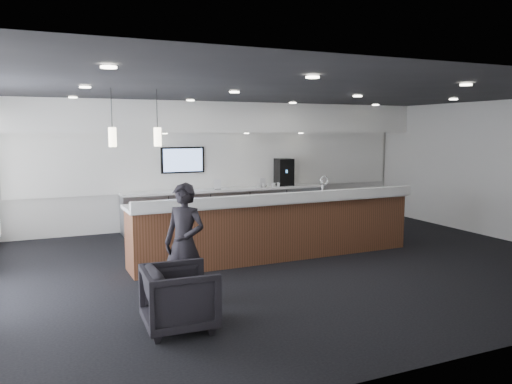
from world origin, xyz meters
name	(u,v)px	position (x,y,z in m)	size (l,w,h in m)	color
ground	(298,263)	(0.00, 0.00, 0.00)	(10.00, 10.00, 0.00)	black
ceiling	(299,92)	(0.00, 0.00, 3.00)	(10.00, 8.00, 0.02)	black
back_wall	(221,165)	(0.00, 4.00, 1.50)	(10.00, 0.02, 3.00)	silver
right_wall	(503,170)	(5.00, 0.00, 1.50)	(0.02, 8.00, 3.00)	silver
soffit_bulkhead	(227,118)	(0.00, 3.55, 2.65)	(10.00, 0.90, 0.70)	white
alcove_panel	(221,161)	(0.00, 3.97, 1.60)	(9.80, 0.06, 1.40)	white
back_credenza	(226,208)	(0.00, 3.64, 0.48)	(5.06, 0.66, 0.95)	gray
wall_tv	(183,160)	(-1.00, 3.91, 1.65)	(1.05, 0.08, 0.62)	black
pendant_left	(151,137)	(-2.40, 0.80, 2.25)	(0.12, 0.12, 0.30)	#FFEEC6
pendant_right	(108,137)	(-3.10, 0.80, 2.25)	(0.12, 0.12, 0.30)	#FFEEC6
ceiling_can_lights	(299,94)	(0.00, 0.00, 2.97)	(7.00, 5.00, 0.02)	white
service_counter	(277,227)	(-0.18, 0.50, 0.57)	(5.49, 0.99, 1.49)	#50301A
coffee_machine	(284,172)	(1.58, 3.67, 1.29)	(0.43, 0.54, 0.69)	black
info_sign_left	(218,184)	(-0.25, 3.56, 1.07)	(0.17, 0.02, 0.24)	white
info_sign_right	(263,183)	(0.94, 3.56, 1.06)	(0.17, 0.02, 0.22)	white
armchair	(180,298)	(-2.72, -2.05, 0.38)	(0.81, 0.84, 0.76)	black
lounge_guest	(185,243)	(-2.40, -1.18, 0.83)	(0.60, 0.40, 1.65)	black
cup_0	(284,184)	(1.50, 3.51, 1.00)	(0.10, 0.10, 0.10)	white
cup_1	(279,185)	(1.36, 3.51, 1.00)	(0.10, 0.10, 0.10)	white
cup_2	(274,185)	(1.22, 3.51, 1.00)	(0.10, 0.10, 0.10)	white
cup_3	(269,185)	(1.08, 3.51, 1.00)	(0.10, 0.10, 0.10)	white
cup_4	(263,185)	(0.94, 3.51, 1.00)	(0.10, 0.10, 0.10)	white
cup_5	(258,186)	(0.80, 3.51, 1.00)	(0.10, 0.10, 0.10)	white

